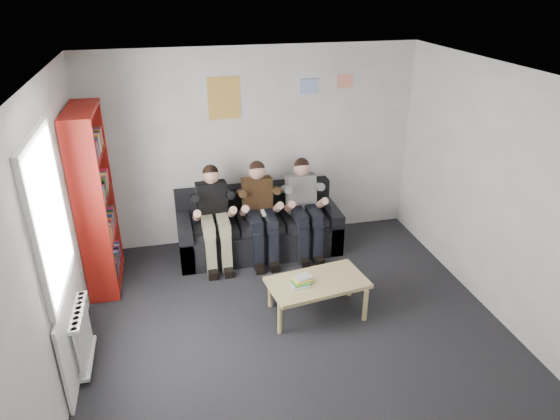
% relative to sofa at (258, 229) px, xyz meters
% --- Properties ---
extents(room_shell, '(5.00, 5.00, 5.00)m').
position_rel_sofa_xyz_m(room_shell, '(0.06, -2.09, 1.05)').
color(room_shell, black).
rests_on(room_shell, ground).
extents(sofa, '(2.18, 0.89, 0.84)m').
position_rel_sofa_xyz_m(sofa, '(0.00, 0.00, 0.00)').
color(sofa, black).
rests_on(sofa, ground).
extents(bookshelf, '(0.33, 0.99, 2.19)m').
position_rel_sofa_xyz_m(bookshelf, '(-1.99, -0.36, 0.79)').
color(bookshelf, '#9C1811').
rests_on(bookshelf, ground).
extents(coffee_table, '(1.08, 0.59, 0.43)m').
position_rel_sofa_xyz_m(coffee_table, '(0.36, -1.62, 0.08)').
color(coffee_table, tan).
rests_on(coffee_table, ground).
extents(game_cases, '(0.25, 0.23, 0.06)m').
position_rel_sofa_xyz_m(game_cases, '(0.17, -1.63, 0.16)').
color(game_cases, silver).
rests_on(game_cases, coffee_table).
extents(person_left, '(0.39, 0.84, 1.30)m').
position_rel_sofa_xyz_m(person_left, '(-0.61, -0.20, 0.35)').
color(person_left, black).
rests_on(person_left, sofa).
extents(person_middle, '(0.40, 0.85, 1.31)m').
position_rel_sofa_xyz_m(person_middle, '(0.00, -0.20, 0.35)').
color(person_middle, '#442F16').
rests_on(person_middle, sofa).
extents(person_right, '(0.39, 0.84, 1.30)m').
position_rel_sofa_xyz_m(person_right, '(0.61, -0.20, 0.34)').
color(person_right, silver).
rests_on(person_right, sofa).
extents(radiator, '(0.10, 0.64, 0.60)m').
position_rel_sofa_xyz_m(radiator, '(-2.09, -1.89, 0.05)').
color(radiator, white).
rests_on(radiator, ground).
extents(window, '(0.05, 1.30, 2.36)m').
position_rel_sofa_xyz_m(window, '(-2.16, -1.89, 0.73)').
color(window, white).
rests_on(window, room_shell).
extents(poster_large, '(0.42, 0.01, 0.55)m').
position_rel_sofa_xyz_m(poster_large, '(-0.34, 0.40, 1.75)').
color(poster_large, '#D8CF4C').
rests_on(poster_large, room_shell).
extents(poster_blue, '(0.25, 0.01, 0.20)m').
position_rel_sofa_xyz_m(poster_blue, '(0.81, 0.40, 1.85)').
color(poster_blue, '#406DDC').
rests_on(poster_blue, room_shell).
extents(poster_pink, '(0.22, 0.01, 0.18)m').
position_rel_sofa_xyz_m(poster_pink, '(1.31, 0.40, 1.90)').
color(poster_pink, '#D64299').
rests_on(poster_pink, room_shell).
extents(poster_sign, '(0.20, 0.01, 0.14)m').
position_rel_sofa_xyz_m(poster_sign, '(-0.94, 0.40, 1.95)').
color(poster_sign, silver).
rests_on(poster_sign, room_shell).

